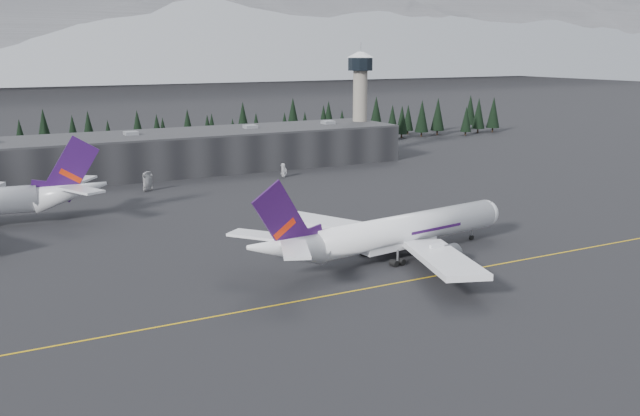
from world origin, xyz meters
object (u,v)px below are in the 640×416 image
gse_vehicle_a (148,188)px  control_tower (360,92)px  terminal (164,153)px  jet_main (388,233)px  gse_vehicle_b (284,175)px

gse_vehicle_a → control_tower: bearing=8.9°
terminal → jet_main: bearing=-85.4°
terminal → gse_vehicle_b: bearing=-40.5°
terminal → gse_vehicle_a: size_ratio=28.61×
gse_vehicle_b → gse_vehicle_a: bearing=-86.2°
control_tower → gse_vehicle_a: bearing=-160.7°
control_tower → gse_vehicle_b: control_tower is taller
jet_main → gse_vehicle_a: jet_main is taller
terminal → control_tower: bearing=2.3°
gse_vehicle_a → jet_main: bearing=-86.1°
control_tower → jet_main: control_tower is taller
jet_main → gse_vehicle_b: 91.19m
terminal → gse_vehicle_b: (30.13, -25.78, -5.56)m
jet_main → gse_vehicle_a: size_ratio=10.80×
jet_main → gse_vehicle_b: bearing=68.9°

